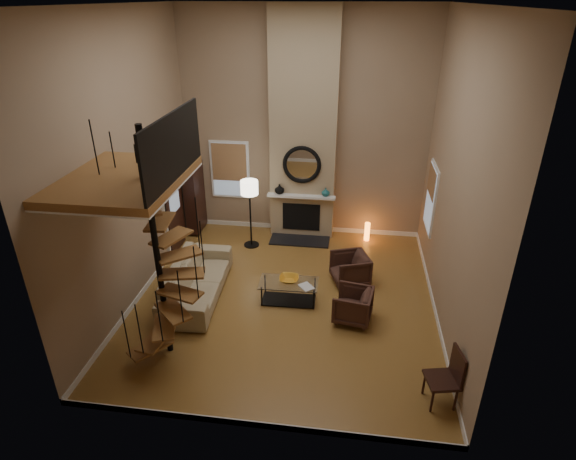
# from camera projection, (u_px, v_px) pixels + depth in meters

# --- Properties ---
(ground) EXTENTS (6.00, 6.50, 0.01)m
(ground) POSITION_uv_depth(u_px,v_px,m) (285.00, 299.00, 9.69)
(ground) COLOR #AF7E38
(ground) RESTS_ON ground
(back_wall) EXTENTS (6.00, 0.02, 5.50)m
(back_wall) POSITION_uv_depth(u_px,v_px,m) (304.00, 128.00, 11.33)
(back_wall) COLOR #997F62
(back_wall) RESTS_ON ground
(front_wall) EXTENTS (6.00, 0.02, 5.50)m
(front_wall) POSITION_uv_depth(u_px,v_px,m) (246.00, 265.00, 5.58)
(front_wall) COLOR #997F62
(front_wall) RESTS_ON ground
(left_wall) EXTENTS (0.02, 6.50, 5.50)m
(left_wall) POSITION_uv_depth(u_px,v_px,m) (127.00, 166.00, 8.82)
(left_wall) COLOR #997F62
(left_wall) RESTS_ON ground
(right_wall) EXTENTS (0.02, 6.50, 5.50)m
(right_wall) POSITION_uv_depth(u_px,v_px,m) (457.00, 181.00, 8.09)
(right_wall) COLOR #997F62
(right_wall) RESTS_ON ground
(ceiling) EXTENTS (6.00, 6.50, 0.01)m
(ceiling) POSITION_uv_depth(u_px,v_px,m) (284.00, 4.00, 7.22)
(ceiling) COLOR silver
(ceiling) RESTS_ON back_wall
(baseboard_back) EXTENTS (6.00, 0.02, 0.12)m
(baseboard_back) POSITION_uv_depth(u_px,v_px,m) (303.00, 228.00, 12.53)
(baseboard_back) COLOR white
(baseboard_back) RESTS_ON ground
(baseboard_front) EXTENTS (6.00, 0.02, 0.12)m
(baseboard_front) POSITION_uv_depth(u_px,v_px,m) (254.00, 424.00, 6.79)
(baseboard_front) COLOR white
(baseboard_front) RESTS_ON ground
(baseboard_left) EXTENTS (0.02, 6.50, 0.12)m
(baseboard_left) POSITION_uv_depth(u_px,v_px,m) (147.00, 286.00, 10.03)
(baseboard_left) COLOR white
(baseboard_left) RESTS_ON ground
(baseboard_right) EXTENTS (0.02, 6.50, 0.12)m
(baseboard_right) POSITION_uv_depth(u_px,v_px,m) (434.00, 309.00, 9.29)
(baseboard_right) COLOR white
(baseboard_right) RESTS_ON ground
(chimney_breast) EXTENTS (1.60, 0.38, 5.50)m
(chimney_breast) POSITION_uv_depth(u_px,v_px,m) (303.00, 130.00, 11.16)
(chimney_breast) COLOR tan
(chimney_breast) RESTS_ON ground
(hearth) EXTENTS (1.50, 0.60, 0.04)m
(hearth) POSITION_uv_depth(u_px,v_px,m) (300.00, 241.00, 11.95)
(hearth) COLOR black
(hearth) RESTS_ON ground
(firebox) EXTENTS (0.95, 0.02, 0.72)m
(firebox) POSITION_uv_depth(u_px,v_px,m) (301.00, 217.00, 11.97)
(firebox) COLOR black
(firebox) RESTS_ON chimney_breast
(mantel) EXTENTS (1.70, 0.18, 0.06)m
(mantel) POSITION_uv_depth(u_px,v_px,m) (301.00, 196.00, 11.63)
(mantel) COLOR white
(mantel) RESTS_ON chimney_breast
(mirror_frame) EXTENTS (0.94, 0.10, 0.94)m
(mirror_frame) POSITION_uv_depth(u_px,v_px,m) (302.00, 165.00, 11.33)
(mirror_frame) COLOR black
(mirror_frame) RESTS_ON chimney_breast
(mirror_disc) EXTENTS (0.80, 0.01, 0.80)m
(mirror_disc) POSITION_uv_depth(u_px,v_px,m) (302.00, 165.00, 11.34)
(mirror_disc) COLOR white
(mirror_disc) RESTS_ON chimney_breast
(vase_left) EXTENTS (0.24, 0.24, 0.25)m
(vase_left) POSITION_uv_depth(u_px,v_px,m) (279.00, 189.00, 11.67)
(vase_left) COLOR black
(vase_left) RESTS_ON mantel
(vase_right) EXTENTS (0.20, 0.20, 0.21)m
(vase_right) POSITION_uv_depth(u_px,v_px,m) (326.00, 192.00, 11.53)
(vase_right) COLOR #1C5E63
(vase_right) RESTS_ON mantel
(window_back) EXTENTS (1.02, 0.06, 1.52)m
(window_back) POSITION_uv_depth(u_px,v_px,m) (230.00, 169.00, 12.04)
(window_back) COLOR white
(window_back) RESTS_ON back_wall
(window_right) EXTENTS (0.06, 1.02, 1.52)m
(window_right) POSITION_uv_depth(u_px,v_px,m) (431.00, 197.00, 10.36)
(window_right) COLOR white
(window_right) RESTS_ON right_wall
(entry_door) EXTENTS (0.10, 1.05, 2.16)m
(entry_door) POSITION_uv_depth(u_px,v_px,m) (173.00, 209.00, 11.17)
(entry_door) COLOR white
(entry_door) RESTS_ON ground
(loft) EXTENTS (1.70, 2.20, 1.09)m
(loft) POSITION_uv_depth(u_px,v_px,m) (130.00, 176.00, 6.89)
(loft) COLOR olive
(loft) RESTS_ON left_wall
(spiral_stair) EXTENTS (1.47, 1.47, 4.06)m
(spiral_stair) POSITION_uv_depth(u_px,v_px,m) (159.00, 263.00, 7.52)
(spiral_stair) COLOR black
(spiral_stair) RESTS_ON ground
(hutch) EXTENTS (0.37, 0.80, 1.78)m
(hutch) POSITION_uv_depth(u_px,v_px,m) (193.00, 197.00, 12.10)
(hutch) COLOR black
(hutch) RESTS_ON ground
(sofa) EXTENTS (1.10, 2.55, 0.73)m
(sofa) POSITION_uv_depth(u_px,v_px,m) (196.00, 279.00, 9.65)
(sofa) COLOR tan
(sofa) RESTS_ON ground
(armchair_near) EXTENTS (0.94, 0.93, 0.68)m
(armchair_near) POSITION_uv_depth(u_px,v_px,m) (353.00, 268.00, 10.09)
(armchair_near) COLOR #41261E
(armchair_near) RESTS_ON ground
(armchair_far) EXTENTS (0.81, 0.79, 0.64)m
(armchair_far) POSITION_uv_depth(u_px,v_px,m) (356.00, 306.00, 8.88)
(armchair_far) COLOR #41261E
(armchair_far) RESTS_ON ground
(coffee_table) EXTENTS (1.20, 0.62, 0.45)m
(coffee_table) POSITION_uv_depth(u_px,v_px,m) (289.00, 289.00, 9.50)
(coffee_table) COLOR silver
(coffee_table) RESTS_ON ground
(bowl) EXTENTS (0.40, 0.40, 0.10)m
(bowl) POSITION_uv_depth(u_px,v_px,m) (289.00, 279.00, 9.45)
(bowl) COLOR gold
(bowl) RESTS_ON coffee_table
(book) EXTENTS (0.36, 0.37, 0.03)m
(book) POSITION_uv_depth(u_px,v_px,m) (305.00, 287.00, 9.25)
(book) COLOR gray
(book) RESTS_ON coffee_table
(floor_lamp) EXTENTS (0.42, 0.42, 1.73)m
(floor_lamp) POSITION_uv_depth(u_px,v_px,m) (250.00, 193.00, 11.14)
(floor_lamp) COLOR black
(floor_lamp) RESTS_ON ground
(accent_lamp) EXTENTS (0.13, 0.13, 0.48)m
(accent_lamp) POSITION_uv_depth(u_px,v_px,m) (367.00, 232.00, 11.90)
(accent_lamp) COLOR orange
(accent_lamp) RESTS_ON ground
(side_chair) EXTENTS (0.54, 0.54, 0.98)m
(side_chair) POSITION_uv_depth(u_px,v_px,m) (448.00, 376.00, 7.02)
(side_chair) COLOR black
(side_chair) RESTS_ON ground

